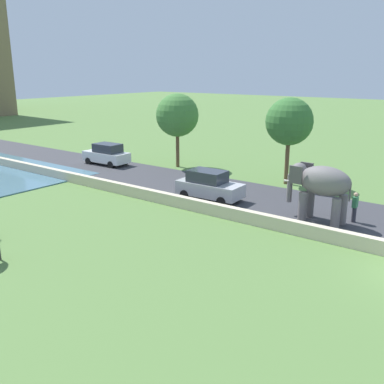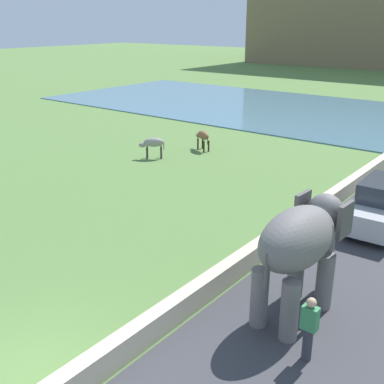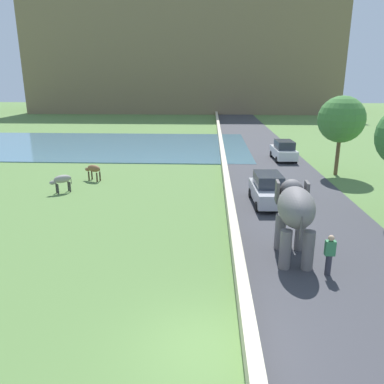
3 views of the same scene
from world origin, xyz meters
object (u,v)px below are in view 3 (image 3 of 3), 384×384
object	(u,v)px
person_beside_elephant	(329,255)
cow_grey	(62,180)
car_white	(284,151)
elephant	(295,210)
car_silver	(268,190)
cow_brown	(93,169)

from	to	relation	value
person_beside_elephant	cow_grey	bearing A→B (deg)	143.90
person_beside_elephant	car_white	distance (m)	20.91
elephant	car_silver	size ratio (longest dim) A/B	0.86
person_beside_elephant	car_silver	bearing A→B (deg)	97.10
cow_brown	cow_grey	size ratio (longest dim) A/B	1.08
car_white	car_silver	world-z (taller)	same
cow_grey	car_white	bearing A→B (deg)	34.01
car_white	cow_grey	bearing A→B (deg)	-145.99
car_white	car_silver	xyz separation A→B (m)	(-3.15, -12.50, 0.00)
cow_brown	cow_grey	xyz separation A→B (m)	(-1.11, -3.05, 0.00)
person_beside_elephant	car_white	size ratio (longest dim) A/B	0.40
elephant	person_beside_elephant	bearing A→B (deg)	-56.27
elephant	car_white	distance (m)	19.56
cow_brown	cow_grey	bearing A→B (deg)	-110.06
elephant	cow_grey	size ratio (longest dim) A/B	2.74
person_beside_elephant	car_silver	xyz separation A→B (m)	(-1.03, 8.29, 0.03)
car_silver	person_beside_elephant	bearing A→B (deg)	-82.90
elephant	person_beside_elephant	world-z (taller)	elephant
car_silver	cow_brown	distance (m)	12.60
person_beside_elephant	elephant	bearing A→B (deg)	123.73
car_white	cow_brown	xyz separation A→B (m)	(-14.80, -7.69, -0.06)
elephant	person_beside_elephant	size ratio (longest dim) A/B	2.15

